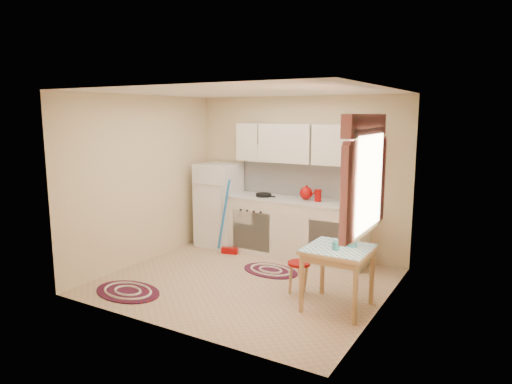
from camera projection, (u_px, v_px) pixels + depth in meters
room_shell at (265, 162)px, 6.01m from camera, size 3.64×3.60×2.52m
fridge at (219, 205)px, 7.74m from camera, size 0.65×0.60×1.40m
broom at (229, 217)px, 7.24m from camera, size 0.30×0.19×1.20m
base_cabinets at (295, 229)px, 7.13m from camera, size 2.25×0.60×0.88m
countertop at (296, 200)px, 7.05m from camera, size 2.27×0.62×0.04m
frying_pan at (264, 195)px, 7.27m from camera, size 0.31×0.31×0.05m
red_kettle at (306, 193)px, 6.94m from camera, size 0.25×0.23×0.22m
red_canister at (318, 196)px, 6.85m from camera, size 0.13×0.13×0.16m
table at (337, 278)px, 5.23m from camera, size 0.72×0.72×0.72m
stool at (299, 278)px, 5.65m from camera, size 0.37×0.37×0.42m
coffee_pot at (352, 234)px, 5.19m from camera, size 0.19×0.18×0.31m
mug at (336, 246)px, 5.08m from camera, size 0.09×0.09×0.10m
rug_center at (270, 271)px, 6.52m from camera, size 0.92×0.67×0.02m
rug_left at (128, 292)px, 5.76m from camera, size 1.01×0.73×0.02m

